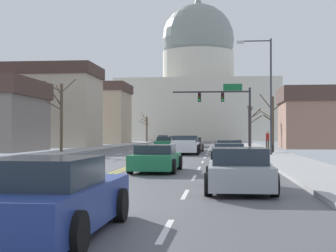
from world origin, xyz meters
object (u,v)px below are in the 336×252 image
object	(u,v)px
sedan_near_00	(192,144)
sedan_near_03	(229,154)
sedan_oncoming_01	(171,142)
pedestrian_00	(268,139)
sedan_near_05	(239,171)
sedan_oncoming_02	(176,140)
pickup_truck_near_01	(186,146)
sedan_near_04	(156,159)
sedan_near_06	(49,199)
sedan_near_02	(230,150)
bicycle_parked	(272,148)
sedan_oncoming_03	(163,139)
street_lamp_right	(266,86)
signal_gantry	(227,103)
sedan_oncoming_00	(165,143)

from	to	relation	value
sedan_near_00	sedan_near_03	bearing A→B (deg)	-81.24
sedan_oncoming_01	pedestrian_00	xyz separation A→B (m)	(10.80, -17.24, 0.55)
sedan_near_05	sedan_oncoming_02	distance (m)	61.98
pickup_truck_near_01	sedan_oncoming_01	bearing A→B (deg)	98.24
sedan_oncoming_02	sedan_near_04	bearing A→B (deg)	-86.13
sedan_oncoming_01	sedan_oncoming_02	world-z (taller)	sedan_oncoming_02
sedan_near_06	sedan_oncoming_02	xyz separation A→B (m)	(-3.62, 68.38, -0.02)
sedan_near_02	sedan_near_05	bearing A→B (deg)	-90.47
sedan_near_02	pedestrian_00	distance (m)	14.39
sedan_near_02	bicycle_parked	bearing A→B (deg)	61.49
sedan_near_03	sedan_near_05	bearing A→B (deg)	-89.87
pickup_truck_near_01	sedan_near_05	bearing A→B (deg)	-82.87
sedan_oncoming_01	sedan_oncoming_03	bearing A→B (deg)	98.44
pickup_truck_near_01	pedestrian_00	world-z (taller)	pedestrian_00
pedestrian_00	pickup_truck_near_01	bearing A→B (deg)	-134.01
street_lamp_right	sedan_near_00	bearing A→B (deg)	118.46
signal_gantry	pickup_truck_near_01	size ratio (longest dim) A/B	1.39
sedan_near_02	sedan_near_06	world-z (taller)	sedan_near_06
pedestrian_00	sedan_oncoming_01	bearing A→B (deg)	122.08
signal_gantry	sedan_oncoming_03	size ratio (longest dim) A/B	1.77
sedan_near_05	sedan_near_02	bearing A→B (deg)	89.53
street_lamp_right	sedan_near_03	world-z (taller)	street_lamp_right
pickup_truck_near_01	sedan_oncoming_02	distance (m)	36.17
sedan_near_06	bicycle_parked	distance (m)	33.19
sedan_oncoming_01	signal_gantry	bearing A→B (deg)	-63.18
pedestrian_00	bicycle_parked	bearing A→B (deg)	-93.00
sedan_near_06	bicycle_parked	xyz separation A→B (m)	(7.02, 32.43, -0.12)
sedan_oncoming_02	sedan_near_03	bearing A→B (deg)	-81.79
street_lamp_right	sedan_near_04	world-z (taller)	street_lamp_right
sedan_near_03	sedan_oncoming_03	distance (m)	62.55
sedan_oncoming_01	sedan_oncoming_03	distance (m)	24.81
street_lamp_right	sedan_near_03	xyz separation A→B (m)	(-2.89, -8.57, -4.55)
pickup_truck_near_01	pedestrian_00	size ratio (longest dim) A/B	3.31
sedan_near_02	pedestrian_00	size ratio (longest dim) A/B	2.55
sedan_near_03	sedan_oncoming_02	distance (m)	48.88
signal_gantry	sedan_oncoming_02	bearing A→B (deg)	106.18
sedan_near_00	bicycle_parked	distance (m)	9.64
signal_gantry	sedan_oncoming_02	world-z (taller)	signal_gantry
sedan_near_05	sedan_near_06	world-z (taller)	sedan_near_06
street_lamp_right	sedan_near_06	bearing A→B (deg)	-102.34
signal_gantry	pickup_truck_near_01	distance (m)	11.94
sedan_oncoming_03	pedestrian_00	world-z (taller)	pedestrian_00
sedan_near_02	street_lamp_right	bearing A→B (deg)	43.12
sedan_oncoming_02	sedan_oncoming_00	bearing A→B (deg)	-89.09
signal_gantry	sedan_near_05	size ratio (longest dim) A/B	1.87
sedan_oncoming_00	sedan_oncoming_03	size ratio (longest dim) A/B	1.02
street_lamp_right	sedan_near_05	distance (m)	22.42
street_lamp_right	sedan_oncoming_01	xyz separation A→B (m)	(-9.64, 28.56, -4.54)
bicycle_parked	sedan_near_03	bearing A→B (deg)	-106.40
sedan_near_00	sedan_near_05	bearing A→B (deg)	-84.71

